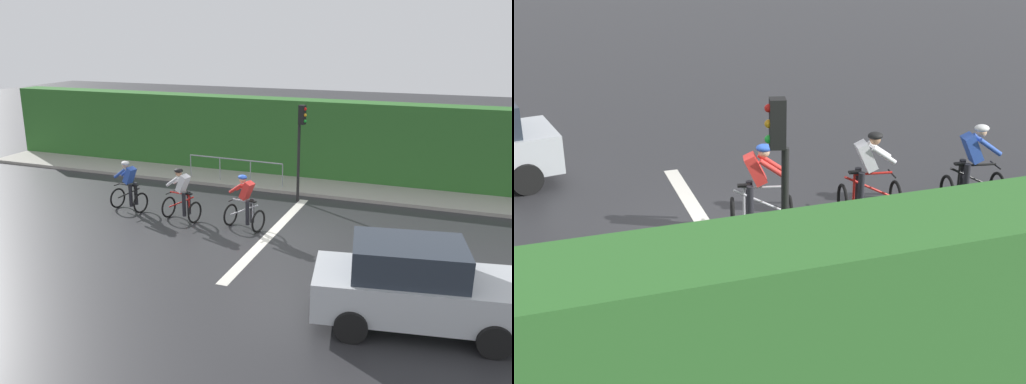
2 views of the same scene
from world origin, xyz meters
TOP-DOWN VIEW (x-y plane):
  - ground_plane at (0.00, 0.00)m, footprint 80.00×80.00m
  - sidewalk_kerb at (5.35, 2.00)m, footprint 2.80×25.61m
  - stone_wall_low at (6.25, 2.00)m, footprint 0.44×25.61m
  - hedge_wall at (6.55, 2.00)m, footprint 1.10×25.61m
  - road_marking_stop_line at (0.00, 0.10)m, footprint 7.00×0.30m
  - cyclist_lead at (0.36, 5.14)m, footprint 0.85×1.18m
  - cyclist_second at (0.13, 3.06)m, footprint 0.85×1.18m
  - cyclist_mid at (0.12, 0.95)m, footprint 0.91×1.21m
  - car_silver at (-3.73, -4.21)m, footprint 2.39×4.33m
  - traffic_light_near_crossing at (3.28, 0.22)m, footprint 0.24×0.31m
  - pedestrian_railing_kerbside at (4.45, 3.13)m, footprint 0.21×3.92m

SIDE VIEW (x-z plane):
  - ground_plane at x=0.00m, z-range 0.00..0.00m
  - road_marking_stop_line at x=0.00m, z-range 0.00..0.01m
  - sidewalk_kerb at x=5.35m, z-range 0.00..0.12m
  - stone_wall_low at x=6.25m, z-range 0.00..0.58m
  - cyclist_lead at x=0.36m, z-range -0.03..1.63m
  - cyclist_second at x=0.13m, z-range -0.03..1.63m
  - cyclist_mid at x=0.12m, z-range -0.03..1.63m
  - pedestrian_railing_kerbside at x=4.45m, z-range 0.29..1.31m
  - car_silver at x=-3.73m, z-range -0.01..1.75m
  - hedge_wall at x=6.55m, z-range 0.00..3.12m
  - traffic_light_near_crossing at x=3.28m, z-range 0.55..3.89m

